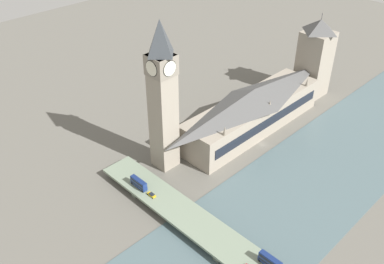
% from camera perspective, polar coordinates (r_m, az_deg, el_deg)
% --- Properties ---
extents(ground_plane, '(600.00, 600.00, 0.00)m').
position_cam_1_polar(ground_plane, '(246.24, 9.47, -1.67)').
color(ground_plane, '#605E56').
extents(river_water, '(60.80, 360.00, 0.30)m').
position_cam_1_polar(river_water, '(231.93, 16.63, -5.33)').
color(river_water, '#4C6066').
rests_on(river_water, ground_plane).
extents(parliament_hall, '(24.54, 99.17, 26.93)m').
position_cam_1_polar(parliament_hall, '(251.68, 8.14, 2.97)').
color(parliament_hall, gray).
rests_on(parliament_hall, ground_plane).
extents(clock_tower, '(12.18, 12.18, 79.35)m').
position_cam_1_polar(clock_tower, '(205.88, -3.96, 5.09)').
color(clock_tower, gray).
rests_on(clock_tower, ground_plane).
extents(victoria_tower, '(18.00, 18.00, 55.86)m').
position_cam_1_polar(victoria_tower, '(293.53, 16.04, 9.44)').
color(victoria_tower, gray).
rests_on(victoria_tower, ground_plane).
extents(road_bridge, '(153.61, 16.31, 4.59)m').
position_cam_1_polar(road_bridge, '(183.65, 4.66, -14.91)').
color(road_bridge, '#5D6A59').
rests_on(road_bridge, ground_plane).
extents(double_decker_bus_lead, '(10.04, 2.49, 4.82)m').
position_cam_1_polar(double_decker_bus_lead, '(207.38, -7.12, -6.75)').
color(double_decker_bus_lead, navy).
rests_on(double_decker_bus_lead, road_bridge).
extents(double_decker_bus_mid, '(10.07, 2.53, 4.99)m').
position_cam_1_polar(double_decker_bus_mid, '(176.07, 10.38, -16.58)').
color(double_decker_bus_mid, navy).
rests_on(double_decker_bus_mid, road_bridge).
extents(car_southbound_lead, '(4.68, 1.92, 1.38)m').
position_cam_1_polar(car_southbound_lead, '(203.40, -5.41, -8.33)').
color(car_southbound_lead, gold).
rests_on(car_southbound_lead, road_bridge).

